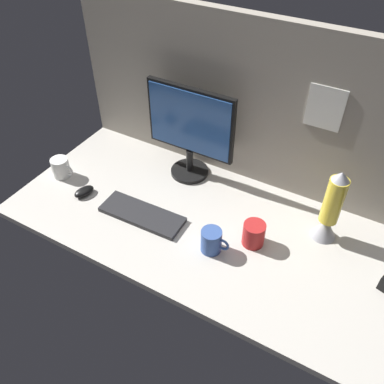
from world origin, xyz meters
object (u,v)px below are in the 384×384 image
(mouse, at_px, (84,192))
(mug_ceramic_blue, at_px, (212,241))
(mug_red_plastic, at_px, (254,234))
(lava_lamp, at_px, (330,211))
(monitor, at_px, (190,129))
(mug_ceramic_white, at_px, (61,168))
(keyboard, at_px, (142,214))

(mouse, xyz_separation_m, mug_ceramic_blue, (0.65, -0.00, 0.03))
(mouse, xyz_separation_m, mug_red_plastic, (0.78, 0.11, 0.03))
(mouse, distance_m, lava_lamp, 1.06)
(mug_ceramic_blue, bearing_deg, monitor, 129.48)
(mug_ceramic_blue, xyz_separation_m, mug_ceramic_white, (-0.83, 0.06, -0.00))
(mug_red_plastic, height_order, mug_ceramic_white, mug_red_plastic)
(monitor, xyz_separation_m, mug_ceramic_white, (-0.52, -0.33, -0.20))
(mug_ceramic_blue, bearing_deg, keyboard, 177.18)
(mouse, xyz_separation_m, mug_ceramic_white, (-0.18, 0.05, 0.03))
(mouse, distance_m, mug_ceramic_white, 0.19)
(mug_ceramic_white, bearing_deg, monitor, 32.11)
(keyboard, distance_m, mug_ceramic_blue, 0.35)
(mouse, relative_size, mug_red_plastic, 0.94)
(monitor, height_order, keyboard, monitor)
(mug_ceramic_blue, height_order, mug_red_plastic, same)
(monitor, relative_size, keyboard, 1.20)
(mug_ceramic_blue, relative_size, mug_ceramic_white, 1.01)
(mouse, bearing_deg, monitor, 64.13)
(mug_ceramic_blue, bearing_deg, mouse, 179.80)
(keyboard, distance_m, mug_ceramic_white, 0.49)
(monitor, xyz_separation_m, mouse, (-0.34, -0.38, -0.23))
(mouse, relative_size, mug_ceramic_blue, 0.82)
(mug_red_plastic, distance_m, mug_ceramic_white, 0.96)
(mug_red_plastic, bearing_deg, lava_lamp, 37.12)
(keyboard, height_order, mouse, mouse)
(mug_ceramic_blue, distance_m, mug_ceramic_white, 0.83)
(mug_ceramic_blue, bearing_deg, lava_lamp, 38.78)
(monitor, bearing_deg, mug_red_plastic, -31.18)
(mouse, xyz_separation_m, lava_lamp, (1.01, 0.29, 0.12))
(lava_lamp, bearing_deg, monitor, 172.49)
(mouse, distance_m, mug_red_plastic, 0.79)
(mug_red_plastic, bearing_deg, mouse, -171.88)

